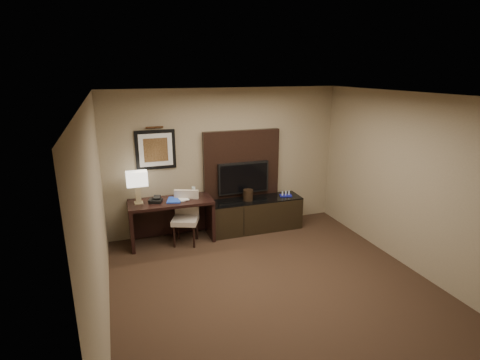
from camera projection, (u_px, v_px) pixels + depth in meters
name	position (u px, v px, depth m)	size (l,w,h in m)	color
floor	(279.00, 294.00, 5.24)	(4.50, 5.00, 0.01)	black
ceiling	(286.00, 96.00, 4.47)	(4.50, 5.00, 0.01)	silver
wall_back	(226.00, 160.00, 7.12)	(4.50, 0.01, 2.70)	gray
wall_front	(437.00, 319.00, 2.59)	(4.50, 0.01, 2.70)	gray
wall_left	(98.00, 225.00, 4.15)	(0.01, 5.00, 2.70)	gray
wall_right	(419.00, 186.00, 5.56)	(0.01, 5.00, 2.70)	gray
desk	(172.00, 221.00, 6.72)	(1.47, 0.63, 0.79)	black
credenza	(254.00, 214.00, 7.24)	(1.83, 0.51, 0.63)	black
tv_wall_panel	(242.00, 164.00, 7.18)	(1.50, 0.12, 1.30)	black
tv	(243.00, 178.00, 7.16)	(1.00, 0.08, 0.60)	black
artwork	(156.00, 150.00, 6.61)	(0.70, 0.04, 0.70)	black
picture_light	(154.00, 127.00, 6.46)	(0.04, 0.04, 0.30)	#402614
desk_chair	(185.00, 220.00, 6.63)	(0.43, 0.50, 0.91)	beige
table_lamp	(138.00, 187.00, 6.39)	(0.36, 0.21, 0.59)	tan
desk_phone	(156.00, 199.00, 6.51)	(0.21, 0.19, 0.10)	black
blue_folder	(174.00, 200.00, 6.61)	(0.24, 0.32, 0.02)	#1C41B8
book	(179.00, 195.00, 6.59)	(0.16, 0.02, 0.22)	#B0A78A
water_bottle	(194.00, 192.00, 6.75)	(0.07, 0.07, 0.20)	silver
ice_bucket	(248.00, 195.00, 7.06)	(0.19, 0.19, 0.21)	black
minibar_tray	(286.00, 194.00, 7.32)	(0.23, 0.14, 0.08)	#161B92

